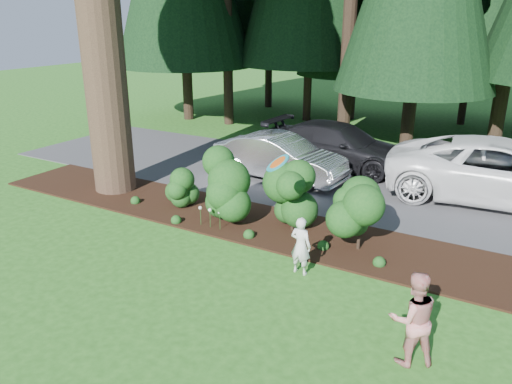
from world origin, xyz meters
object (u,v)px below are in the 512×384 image
(car_dark_suv, at_px, (338,146))
(car_silver_wagon, at_px, (280,157))
(car_white_suv, at_px, (504,172))
(adult, at_px, (413,319))
(child, at_px, (301,246))
(frisbee, at_px, (278,163))

(car_dark_suv, bearing_deg, car_silver_wagon, 154.88)
(car_white_suv, xyz_separation_m, adult, (-0.50, -8.51, -0.14))
(car_silver_wagon, relative_size, car_dark_suv, 0.83)
(car_silver_wagon, relative_size, car_white_suv, 0.69)
(car_white_suv, xyz_separation_m, car_dark_suv, (-5.36, 0.84, -0.12))
(car_dark_suv, relative_size, child, 4.23)
(adult, bearing_deg, car_silver_wagon, -84.26)
(car_dark_suv, xyz_separation_m, adult, (4.86, -9.36, -0.03))
(car_silver_wagon, xyz_separation_m, child, (3.31, -5.44, -0.13))
(car_white_suv, distance_m, car_dark_suv, 5.43)
(car_white_suv, distance_m, frisbee, 7.98)
(car_dark_suv, relative_size, adult, 3.43)
(car_silver_wagon, relative_size, frisbee, 7.91)
(child, xyz_separation_m, frisbee, (-0.50, -0.13, 1.77))
(car_dark_suv, xyz_separation_m, frisbee, (1.64, -7.75, 1.59))
(child, height_order, frisbee, frisbee)
(car_dark_suv, bearing_deg, car_white_suv, -95.66)
(car_white_suv, bearing_deg, car_silver_wagon, 96.51)
(car_silver_wagon, bearing_deg, adult, -136.18)
(car_dark_suv, distance_m, child, 7.91)
(car_white_suv, relative_size, child, 5.09)
(car_white_suv, relative_size, frisbee, 11.52)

